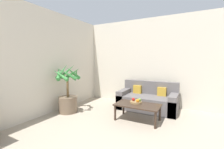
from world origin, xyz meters
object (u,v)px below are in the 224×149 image
(sofa_loveseat, at_px, (148,100))
(fruit_bowl, at_px, (136,102))
(orange_fruit, at_px, (138,101))
(coffee_table, at_px, (138,106))
(apple_green, at_px, (140,100))
(apple_red, at_px, (133,99))
(potted_palm, at_px, (68,95))

(sofa_loveseat, xyz_separation_m, fruit_bowl, (-0.07, -0.82, 0.14))
(orange_fruit, bearing_deg, coffee_table, -68.25)
(coffee_table, bearing_deg, apple_green, 86.50)
(fruit_bowl, bearing_deg, apple_red, 172.92)
(fruit_bowl, bearing_deg, coffee_table, -50.28)
(sofa_loveseat, height_order, fruit_bowl, sofa_loveseat)
(fruit_bowl, distance_m, apple_red, 0.09)
(apple_red, distance_m, apple_green, 0.15)
(potted_palm, xyz_separation_m, orange_fruit, (1.82, 0.38, 0.01))
(apple_red, height_order, apple_green, apple_red)
(sofa_loveseat, height_order, coffee_table, sofa_loveseat)
(apple_green, xyz_separation_m, orange_fruit, (-0.02, -0.10, 0.00))
(coffee_table, relative_size, apple_red, 13.45)
(coffee_table, bearing_deg, apple_red, 146.45)
(orange_fruit, bearing_deg, sofa_loveseat, 89.64)
(potted_palm, distance_m, orange_fruit, 1.86)
(coffee_table, distance_m, apple_green, 0.18)
(coffee_table, xyz_separation_m, fruit_bowl, (-0.07, 0.08, 0.07))
(sofa_loveseat, relative_size, coffee_table, 1.57)
(coffee_table, distance_m, fruit_bowl, 0.13)
(sofa_loveseat, xyz_separation_m, orange_fruit, (-0.01, -0.88, 0.20))
(coffee_table, relative_size, fruit_bowl, 3.70)
(apple_green, relative_size, orange_fruit, 0.95)
(potted_palm, height_order, orange_fruit, potted_palm)
(apple_green, height_order, orange_fruit, orange_fruit)
(orange_fruit, bearing_deg, potted_palm, -168.36)
(coffee_table, xyz_separation_m, apple_green, (0.01, 0.12, 0.13))
(sofa_loveseat, distance_m, fruit_bowl, 0.83)
(sofa_loveseat, height_order, apple_green, sofa_loveseat)
(apple_green, bearing_deg, potted_palm, -165.57)
(sofa_loveseat, distance_m, apple_red, 0.84)
(fruit_bowl, height_order, apple_green, apple_green)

